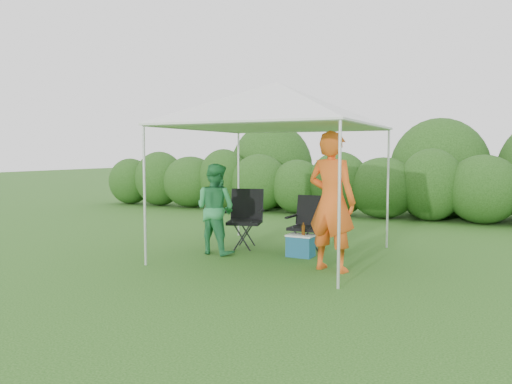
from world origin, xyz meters
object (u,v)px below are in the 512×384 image
at_px(canopy, 277,105).
at_px(chair_right, 309,221).
at_px(man, 332,201).
at_px(woman, 215,209).
at_px(chair_left, 246,214).
at_px(cooler, 301,245).

height_order(canopy, chair_right, canopy).
bearing_deg(man, woman, 3.53).
bearing_deg(chair_left, man, -45.29).
height_order(canopy, cooler, canopy).
xyz_separation_m(chair_left, woman, (-0.20, -0.72, 0.17)).
xyz_separation_m(chair_right, chair_left, (-1.19, -0.03, 0.04)).
height_order(man, woman, man).
distance_m(man, woman, 2.16).
height_order(chair_left, man, man).
xyz_separation_m(chair_left, cooler, (1.19, -0.34, -0.41)).
height_order(canopy, woman, canopy).
height_order(chair_right, cooler, chair_right).
distance_m(canopy, cooler, 2.31).
height_order(canopy, man, canopy).
distance_m(canopy, chair_left, 2.08).
distance_m(chair_right, chair_left, 1.19).
xyz_separation_m(chair_right, man, (0.74, -1.08, 0.45)).
bearing_deg(canopy, man, -28.35).
distance_m(canopy, chair_right, 2.01).
bearing_deg(woman, chair_left, -98.12).
bearing_deg(canopy, woman, -164.66).
bearing_deg(chair_left, woman, -122.06).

